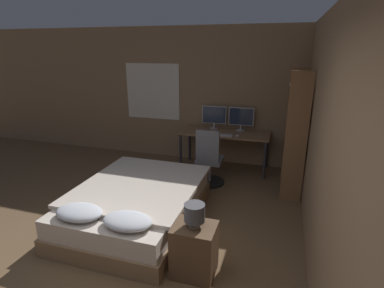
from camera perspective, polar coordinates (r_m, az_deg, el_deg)
name	(u,v)px	position (r m, az deg, el deg)	size (l,w,h in m)	color
wall_back	(208,96)	(6.11, 2.98, 9.05)	(12.00, 0.08, 2.70)	#8E7051
wall_side_right	(323,141)	(3.42, 23.69, 0.51)	(0.06, 12.00, 2.70)	#8E7051
bed	(137,204)	(4.21, -10.44, -11.23)	(1.55, 2.09, 0.59)	#846647
nightstand	(194,250)	(3.29, 0.46, -19.55)	(0.44, 0.37, 0.57)	brown
bedside_lamp	(194,213)	(3.04, 0.48, -13.00)	(0.21, 0.21, 0.25)	gray
desk	(225,136)	(5.78, 6.22, 1.46)	(1.69, 0.68, 0.74)	#846042
monitor_left	(214,116)	(5.97, 4.24, 5.38)	(0.49, 0.16, 0.45)	#B7B7BC
monitor_right	(241,118)	(5.88, 9.34, 5.00)	(0.49, 0.16, 0.45)	#B7B7BC
keyboard	(222,135)	(5.53, 5.77, 1.68)	(0.37, 0.13, 0.02)	#B7B7BC
computer_mouse	(237,136)	(5.48, 8.59, 1.52)	(0.07, 0.05, 0.04)	#B7B7BC
office_chair	(209,163)	(5.16, 3.28, -3.67)	(0.52, 0.52, 1.01)	black
bookshelf	(296,128)	(4.95, 19.22, 2.88)	(0.32, 0.89, 1.99)	brown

